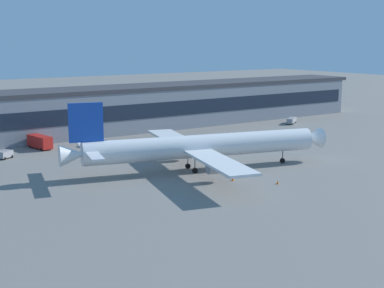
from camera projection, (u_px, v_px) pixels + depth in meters
The scene contains 10 objects.
ground_plane at pixel (224, 165), 122.60m from camera, with size 600.00×600.00×0.00m, color slate.
terminal_building at pixel (112, 109), 166.12m from camera, with size 187.55×18.10×13.51m.
airliner at pixel (198, 146), 116.90m from camera, with size 58.29×50.67×15.37m.
baggage_tug at pixel (5, 154), 128.98m from camera, with size 4.10×3.68×1.85m.
fuel_truck at pixel (40, 141), 140.75m from camera, with size 4.16×8.75×3.35m.
pushback_tractor at pixel (97, 142), 144.84m from camera, with size 5.35×3.89×1.75m.
belt_loader at pixel (292, 120), 183.11m from camera, with size 6.44×5.20×1.95m.
traffic_cone_0 at pixel (278, 182), 106.41m from camera, with size 0.51×0.51×0.64m, color #F2590C.
traffic_cone_1 at pixel (228, 176), 111.73m from camera, with size 0.52×0.52×0.65m, color #F2590C.
traffic_cone_2 at pixel (233, 179), 108.99m from camera, with size 0.56×0.56×0.70m, color #F2590C.
Camera 1 is at (-73.29, -94.77, 27.38)m, focal length 51.68 mm.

